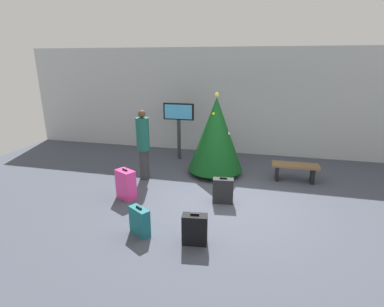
{
  "coord_description": "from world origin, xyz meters",
  "views": [
    {
      "loc": [
        0.66,
        -6.25,
        3.18
      ],
      "look_at": [
        -1.02,
        0.73,
        0.9
      ],
      "focal_mm": 27.76,
      "sensor_mm": 36.0,
      "label": 1
    }
  ],
  "objects_px": {
    "traveller_0": "(143,143)",
    "suitcase_1": "(195,229)",
    "suitcase_2": "(140,221)",
    "suitcase_3": "(223,191)",
    "flight_info_kiosk": "(179,120)",
    "holiday_tree": "(216,134)",
    "suitcase_0": "(126,184)",
    "waiting_bench": "(295,169)"
  },
  "relations": [
    {
      "from": "traveller_0",
      "to": "suitcase_1",
      "type": "distance_m",
      "value": 3.44
    },
    {
      "from": "suitcase_2",
      "to": "suitcase_3",
      "type": "bearing_deg",
      "value": 51.11
    },
    {
      "from": "suitcase_1",
      "to": "flight_info_kiosk",
      "type": "bearing_deg",
      "value": 109.2
    },
    {
      "from": "holiday_tree",
      "to": "flight_info_kiosk",
      "type": "relative_size",
      "value": 1.26
    },
    {
      "from": "suitcase_0",
      "to": "suitcase_3",
      "type": "distance_m",
      "value": 2.29
    },
    {
      "from": "traveller_0",
      "to": "suitcase_3",
      "type": "distance_m",
      "value": 2.6
    },
    {
      "from": "waiting_bench",
      "to": "suitcase_2",
      "type": "height_order",
      "value": "suitcase_2"
    },
    {
      "from": "suitcase_2",
      "to": "suitcase_0",
      "type": "bearing_deg",
      "value": 124.29
    },
    {
      "from": "suitcase_2",
      "to": "suitcase_3",
      "type": "relative_size",
      "value": 0.92
    },
    {
      "from": "suitcase_1",
      "to": "suitcase_2",
      "type": "bearing_deg",
      "value": 177.16
    },
    {
      "from": "traveller_0",
      "to": "suitcase_2",
      "type": "height_order",
      "value": "traveller_0"
    },
    {
      "from": "suitcase_1",
      "to": "suitcase_0",
      "type": "bearing_deg",
      "value": 144.86
    },
    {
      "from": "suitcase_0",
      "to": "suitcase_3",
      "type": "bearing_deg",
      "value": 7.87
    },
    {
      "from": "traveller_0",
      "to": "suitcase_0",
      "type": "xyz_separation_m",
      "value": [
        0.05,
        -1.26,
        -0.66
      ]
    },
    {
      "from": "suitcase_1",
      "to": "suitcase_3",
      "type": "height_order",
      "value": "suitcase_3"
    },
    {
      "from": "holiday_tree",
      "to": "waiting_bench",
      "type": "distance_m",
      "value": 2.35
    },
    {
      "from": "suitcase_2",
      "to": "traveller_0",
      "type": "bearing_deg",
      "value": 110.37
    },
    {
      "from": "suitcase_3",
      "to": "suitcase_1",
      "type": "bearing_deg",
      "value": -98.9
    },
    {
      "from": "suitcase_3",
      "to": "traveller_0",
      "type": "bearing_deg",
      "value": 157.8
    },
    {
      "from": "waiting_bench",
      "to": "traveller_0",
      "type": "bearing_deg",
      "value": -168.81
    },
    {
      "from": "flight_info_kiosk",
      "to": "waiting_bench",
      "type": "distance_m",
      "value": 3.89
    },
    {
      "from": "flight_info_kiosk",
      "to": "waiting_bench",
      "type": "relative_size",
      "value": 1.5
    },
    {
      "from": "flight_info_kiosk",
      "to": "suitcase_0",
      "type": "distance_m",
      "value": 3.35
    },
    {
      "from": "holiday_tree",
      "to": "suitcase_3",
      "type": "height_order",
      "value": "holiday_tree"
    },
    {
      "from": "flight_info_kiosk",
      "to": "holiday_tree",
      "type": "bearing_deg",
      "value": -38.21
    },
    {
      "from": "holiday_tree",
      "to": "flight_info_kiosk",
      "type": "height_order",
      "value": "holiday_tree"
    },
    {
      "from": "traveller_0",
      "to": "suitcase_0",
      "type": "height_order",
      "value": "traveller_0"
    },
    {
      "from": "suitcase_2",
      "to": "flight_info_kiosk",
      "type": "bearing_deg",
      "value": 96.58
    },
    {
      "from": "flight_info_kiosk",
      "to": "suitcase_0",
      "type": "relative_size",
      "value": 2.48
    },
    {
      "from": "suitcase_2",
      "to": "suitcase_1",
      "type": "bearing_deg",
      "value": -2.84
    },
    {
      "from": "suitcase_0",
      "to": "suitcase_2",
      "type": "distance_m",
      "value": 1.64
    },
    {
      "from": "holiday_tree",
      "to": "suitcase_2",
      "type": "xyz_separation_m",
      "value": [
        -0.88,
        -3.44,
        -0.91
      ]
    },
    {
      "from": "holiday_tree",
      "to": "suitcase_0",
      "type": "bearing_deg",
      "value": -130.78
    },
    {
      "from": "traveller_0",
      "to": "waiting_bench",
      "type": "bearing_deg",
      "value": 11.19
    },
    {
      "from": "flight_info_kiosk",
      "to": "suitcase_1",
      "type": "height_order",
      "value": "flight_info_kiosk"
    },
    {
      "from": "flight_info_kiosk",
      "to": "suitcase_0",
      "type": "height_order",
      "value": "flight_info_kiosk"
    },
    {
      "from": "waiting_bench",
      "to": "traveller_0",
      "type": "relative_size",
      "value": 0.64
    },
    {
      "from": "holiday_tree",
      "to": "waiting_bench",
      "type": "bearing_deg",
      "value": -0.72
    },
    {
      "from": "waiting_bench",
      "to": "suitcase_2",
      "type": "relative_size",
      "value": 2.13
    },
    {
      "from": "flight_info_kiosk",
      "to": "suitcase_1",
      "type": "relative_size",
      "value": 3.04
    },
    {
      "from": "holiday_tree",
      "to": "suitcase_0",
      "type": "xyz_separation_m",
      "value": [
        -1.8,
        -2.09,
        -0.83
      ]
    },
    {
      "from": "waiting_bench",
      "to": "suitcase_2",
      "type": "bearing_deg",
      "value": -131.95
    }
  ]
}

